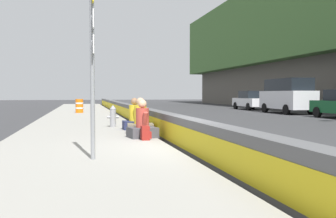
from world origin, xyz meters
The scene contains 12 objects.
ground_plane centered at (0.00, 0.00, 0.00)m, with size 160.00×160.00×0.00m, color #353538.
sidewalk_strip centered at (0.00, 2.65, 0.07)m, with size 80.00×4.40×0.14m, color gray.
jersey_barrier centered at (0.00, 0.00, 0.42)m, with size 76.00×0.45×0.85m.
route_sign_post centered at (-1.26, 2.42, 2.23)m, with size 0.44×0.09×3.60m.
fire_hydrant centered at (5.97, 1.44, 0.59)m, with size 0.26×0.46×0.88m.
seated_person_foreground centered at (2.20, 0.86, 0.50)m, with size 0.83×0.93×1.15m.
seated_person_middle centered at (3.44, 0.73, 0.51)m, with size 0.82×0.93×1.19m.
seated_person_rear centered at (4.84, 0.74, 0.51)m, with size 0.75×0.85×1.17m.
backpack centered at (1.61, 0.87, 0.33)m, with size 0.32×0.28×0.40m.
construction_barrel centered at (17.52, 2.80, 0.62)m, with size 0.54×0.54×0.95m.
parked_car_fourth centered at (15.79, -12.10, 1.35)m, with size 5.15×2.21×2.56m.
parked_car_midline centered at (22.24, -12.31, 0.86)m, with size 4.54×2.02×1.71m.
Camera 1 is at (-8.89, 2.65, 1.47)m, focal length 39.82 mm.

